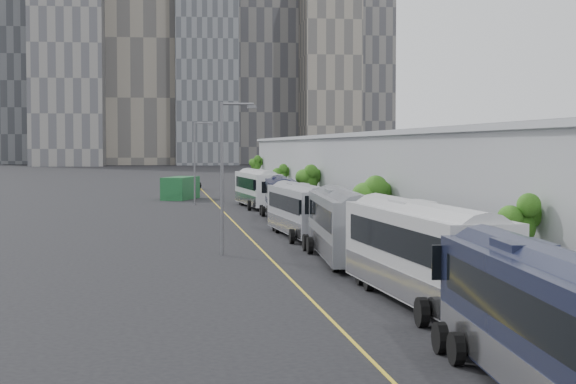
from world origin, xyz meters
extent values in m
cube|color=gray|center=(9.00, 55.00, 0.06)|extent=(10.00, 170.00, 0.12)
cube|color=gold|center=(-1.50, 55.00, 0.01)|extent=(0.12, 160.00, 0.02)
cube|color=gray|center=(13.00, 55.00, 3.40)|extent=(12.00, 160.00, 6.80)
cube|color=gray|center=(13.00, 55.00, 5.85)|extent=(12.45, 160.40, 2.57)
cube|color=gray|center=(7.10, 55.00, 7.00)|extent=(0.30, 160.00, 0.40)
cube|color=slate|center=(-35.00, 300.00, 47.50)|extent=(22.00, 22.00, 95.00)
cube|color=slate|center=(8.00, 310.00, 40.00)|extent=(20.00, 20.00, 80.00)
cube|color=slate|center=(28.00, 330.00, 52.50)|extent=(24.00, 24.00, 105.00)
cube|color=gray|center=(48.00, 305.00, 35.00)|extent=(18.00, 18.00, 70.00)
cube|color=slate|center=(-55.00, 340.00, 55.00)|extent=(28.00, 26.00, 110.00)
cube|color=slate|center=(65.00, 340.00, 45.00)|extent=(22.00, 22.00, 90.00)
cube|color=black|center=(1.98, 18.74, 1.86)|extent=(3.48, 12.74, 3.05)
cube|color=black|center=(1.98, 18.55, 2.41)|extent=(3.42, 11.24, 1.04)
cube|color=silver|center=(1.98, 18.74, 0.89)|extent=(3.50, 12.49, 0.98)
cube|color=black|center=(1.98, 20.20, 3.53)|extent=(1.42, 2.22, 0.29)
cube|color=silver|center=(2.68, 32.54, 2.01)|extent=(3.44, 13.67, 3.28)
cube|color=black|center=(2.68, 32.33, 2.60)|extent=(3.41, 12.05, 1.12)
cube|color=silver|center=(2.68, 32.54, 0.96)|extent=(3.46, 13.40, 1.05)
cube|color=silver|center=(2.68, 34.10, 3.80)|extent=(1.48, 2.36, 0.31)
cube|color=slate|center=(2.31, 46.84, 1.92)|extent=(3.46, 13.11, 3.14)
cube|color=black|center=(2.31, 46.64, 2.48)|extent=(3.42, 11.56, 1.07)
cube|color=silver|center=(2.31, 46.84, 0.91)|extent=(3.49, 12.85, 1.01)
cube|color=slate|center=(2.31, 48.34, 3.64)|extent=(1.44, 2.28, 0.30)
cube|color=#9D9EA6|center=(2.03, 60.43, 1.82)|extent=(3.17, 12.44, 2.99)
cube|color=black|center=(2.03, 60.24, 2.36)|extent=(3.14, 10.97, 1.01)
cube|color=silver|center=(2.03, 60.43, 0.87)|extent=(3.19, 12.20, 0.96)
cube|color=#9D9EA6|center=(2.03, 61.85, 3.46)|extent=(1.35, 2.15, 0.28)
cube|color=black|center=(2.74, 76.47, 1.79)|extent=(3.43, 12.22, 2.92)
cube|color=black|center=(2.74, 76.28, 2.31)|extent=(3.37, 10.78, 0.99)
cube|color=silver|center=(2.74, 76.47, 0.85)|extent=(3.45, 11.98, 0.93)
cube|color=black|center=(2.74, 77.86, 3.38)|extent=(1.38, 2.14, 0.28)
cube|color=silver|center=(2.33, 91.85, 1.91)|extent=(3.52, 13.07, 3.13)
cube|color=black|center=(2.33, 91.66, 2.48)|extent=(3.47, 11.53, 1.06)
cube|color=silver|center=(2.33, 91.85, 0.91)|extent=(3.54, 12.82, 1.00)
cube|color=silver|center=(2.33, 93.34, 3.63)|extent=(1.45, 2.27, 0.30)
cylinder|color=black|center=(6.14, 31.26, 1.66)|extent=(0.18, 0.18, 3.32)
sphere|color=#2A5814|center=(6.14, 31.26, 3.24)|extent=(1.33, 1.33, 1.33)
cylinder|color=black|center=(5.71, 55.22, 1.47)|extent=(0.18, 0.18, 2.93)
sphere|color=#2A5814|center=(5.71, 55.22, 3.02)|extent=(2.18, 2.18, 2.18)
cylinder|color=black|center=(5.86, 81.91, 1.62)|extent=(0.18, 0.18, 3.25)
sphere|color=#2A5814|center=(5.86, 81.91, 3.26)|extent=(1.88, 1.88, 1.88)
cylinder|color=black|center=(6.09, 102.90, 1.53)|extent=(0.18, 0.18, 3.05)
sphere|color=#2A5814|center=(6.09, 102.90, 3.01)|extent=(1.43, 1.43, 1.43)
cylinder|color=black|center=(6.07, 130.48, 1.89)|extent=(0.18, 0.18, 3.77)
sphere|color=#2A5814|center=(6.07, 130.48, 3.68)|extent=(1.46, 1.46, 1.46)
cylinder|color=#59595E|center=(-4.00, 50.12, 4.32)|extent=(0.18, 0.18, 8.64)
cylinder|color=#59595E|center=(-3.10, 50.12, 8.54)|extent=(1.80, 0.14, 0.14)
cube|color=#59595E|center=(-2.30, 50.12, 8.39)|extent=(0.50, 0.22, 0.18)
cylinder|color=#59595E|center=(-3.78, 97.00, 4.33)|extent=(0.18, 0.18, 8.65)
cylinder|color=#59595E|center=(-2.88, 97.00, 8.55)|extent=(1.80, 0.14, 0.14)
cube|color=#59595E|center=(-2.08, 97.00, 8.40)|extent=(0.50, 0.22, 0.18)
cube|color=#174A25|center=(-5.02, 107.83, 1.30)|extent=(4.73, 7.27, 2.59)
imported|color=black|center=(-3.81, 133.52, 0.88)|extent=(5.27, 6.94, 1.75)
camera|label=1|loc=(-7.56, -3.98, 6.19)|focal=60.00mm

